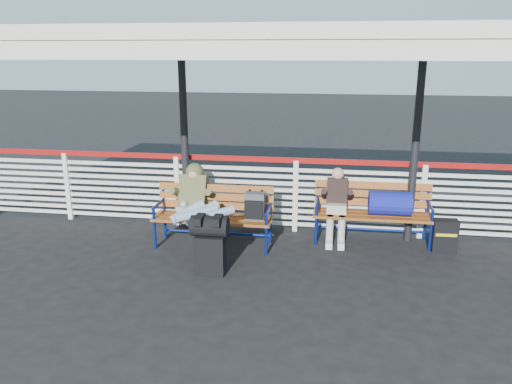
% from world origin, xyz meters
% --- Properties ---
extents(ground, '(60.00, 60.00, 0.00)m').
position_xyz_m(ground, '(0.00, 0.00, 0.00)').
color(ground, black).
rests_on(ground, ground).
extents(fence, '(12.08, 0.08, 1.24)m').
position_xyz_m(fence, '(0.00, 1.90, 0.66)').
color(fence, silver).
rests_on(fence, ground).
extents(canopy, '(12.60, 3.60, 3.16)m').
position_xyz_m(canopy, '(-0.00, 0.87, 3.04)').
color(canopy, silver).
rests_on(canopy, ground).
extents(luggage_stack, '(0.49, 0.28, 0.81)m').
position_xyz_m(luggage_stack, '(-0.98, 0.06, 0.44)').
color(luggage_stack, black).
rests_on(luggage_stack, ground).
extents(bench_left, '(1.80, 0.56, 0.92)m').
position_xyz_m(bench_left, '(-1.02, 1.10, 0.58)').
color(bench_left, '#99591D').
rests_on(bench_left, ground).
extents(bench_right, '(1.80, 0.56, 0.92)m').
position_xyz_m(bench_right, '(1.36, 1.60, 0.61)').
color(bench_right, '#99591D').
rests_on(bench_right, ground).
extents(traveler_man, '(0.94, 1.64, 0.77)m').
position_xyz_m(traveler_man, '(-1.33, 0.75, 0.70)').
color(traveler_man, '#919EC3').
rests_on(traveler_man, ground).
extents(companion_person, '(0.32, 0.66, 1.15)m').
position_xyz_m(companion_person, '(0.67, 1.57, 0.60)').
color(companion_person, '#B5B0A4').
rests_on(companion_person, ground).
extents(suitcase_side, '(0.37, 0.23, 0.50)m').
position_xyz_m(suitcase_side, '(2.27, 1.36, 0.25)').
color(suitcase_side, black).
rests_on(suitcase_side, ground).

